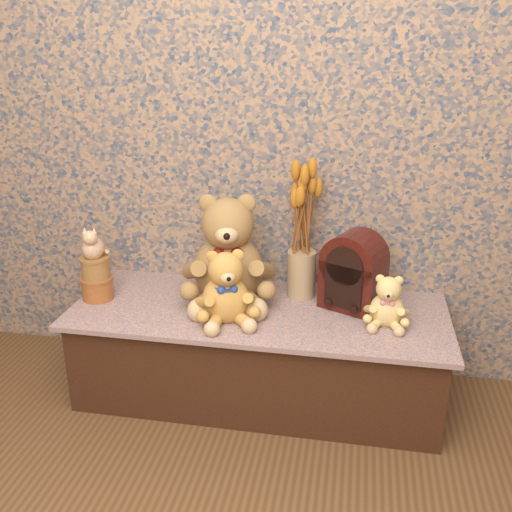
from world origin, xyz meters
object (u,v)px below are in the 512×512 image
Objects in this scene: teddy_medium at (226,282)px; cat_figurine at (92,241)px; biscuit_tin_lower at (98,288)px; teddy_small at (388,298)px; cathedral_radio at (354,270)px; ceramic_vase at (301,274)px; teddy_large at (228,243)px.

cat_figurine is at bearing 151.28° from teddy_medium.
teddy_small is at bearing -0.50° from biscuit_tin_lower.
teddy_medium is 0.57m from biscuit_tin_lower.
cathedral_radio is 2.25× the size of cat_figurine.
cathedral_radio reaches higher than teddy_small.
teddy_small is at bearing -29.23° from ceramic_vase.
teddy_small is (0.63, -0.12, -0.13)m from teddy_large.
teddy_small is 0.39m from ceramic_vase.
ceramic_vase is at bearing -1.96° from cat_figurine.
teddy_large is at bearing -154.49° from cathedral_radio.
cathedral_radio is at bearing 1.32° from teddy_medium.
teddy_medium is at bearing -91.78° from teddy_large.
teddy_large is 3.76× the size of biscuit_tin_lower.
teddy_medium is 0.96× the size of cathedral_radio.
cathedral_radio is at bearing 6.30° from biscuit_tin_lower.
teddy_large is at bearing 11.46° from biscuit_tin_lower.
teddy_small is 1.53× the size of cat_figurine.
ceramic_vase is (0.26, 0.26, -0.05)m from teddy_medium.
ceramic_vase is at bearing 2.83° from teddy_large.
cathedral_radio reaches higher than ceramic_vase.
teddy_large is at bearing 171.94° from teddy_small.
teddy_small is at bearing -21.96° from teddy_large.
cat_figurine is (-0.81, -0.18, 0.15)m from ceramic_vase.
teddy_large is at bearing 78.82° from teddy_medium.
biscuit_tin_lower is at bearing -167.54° from ceramic_vase.
biscuit_tin_lower is at bearing 151.28° from teddy_medium.
cat_figurine is (-1.02, -0.11, 0.09)m from cathedral_radio.
cathedral_radio is at bearing -17.72° from ceramic_vase.
teddy_large is 3.42× the size of cat_figurine.
teddy_medium is 1.55× the size of ceramic_vase.
cathedral_radio is 1.61× the size of ceramic_vase.
teddy_medium is 0.60m from teddy_small.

